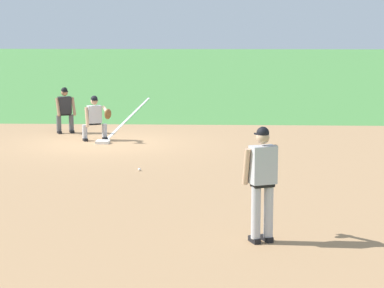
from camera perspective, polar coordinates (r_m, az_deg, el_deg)
name	(u,v)px	position (r m, az deg, el deg)	size (l,w,h in m)	color
ground_plane	(103,144)	(21.80, -6.82, 0.04)	(160.00, 160.00, 0.00)	#47843D
infield_dirt_patch	(159,178)	(16.80, -2.53, -2.64)	(18.00, 18.00, 0.01)	#A87F56
foul_line_stripe	(131,115)	(28.35, -4.65, 2.20)	(13.36, 0.10, 0.00)	white
first_base_bag	(103,142)	(21.80, -6.82, 0.15)	(0.38, 0.38, 0.09)	white
baseball	(139,169)	(17.67, -4.03, -1.95)	(0.07, 0.07, 0.07)	white
pitcher	(263,177)	(11.81, 5.39, -2.51)	(0.82, 0.60, 1.86)	black
first_baseman	(96,116)	(22.26, -7.35, 2.11)	(0.84, 0.98, 1.34)	black
umpire	(65,108)	(23.93, -9.66, 2.70)	(0.60, 0.67, 1.46)	black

